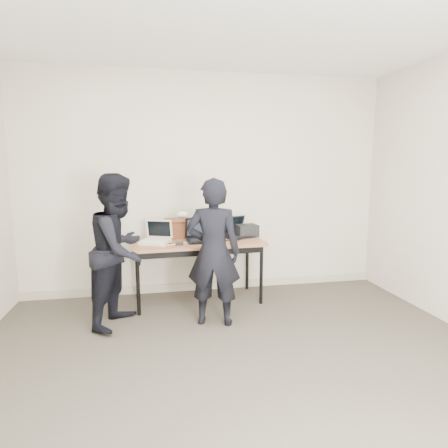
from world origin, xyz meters
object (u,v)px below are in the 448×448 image
object	(u,v)px
laptop_beige	(156,238)
person_typist	(213,252)
laptop_right	(236,232)
person_observer	(119,250)
equipment_box	(247,231)
leather_satchel	(180,228)
laptop_center	(201,236)
desk	(198,246)

from	to	relation	value
laptop_beige	person_typist	bearing A→B (deg)	-28.75
laptop_right	person_observer	world-z (taller)	person_observer
laptop_beige	person_typist	size ratio (longest dim) A/B	0.27
laptop_beige	equipment_box	bearing A→B (deg)	30.48
leather_satchel	person_typist	xyz separation A→B (m)	(0.26, -0.87, -0.11)
laptop_center	laptop_right	size ratio (longest dim) A/B	0.83
desk	person_observer	distance (m)	0.96
desk	laptop_beige	distance (m)	0.48
laptop_beige	leather_satchel	size ratio (longest dim) A/B	1.07
laptop_center	leather_satchel	distance (m)	0.31
laptop_right	leather_satchel	world-z (taller)	leather_satchel
desk	equipment_box	distance (m)	0.67
desk	equipment_box	size ratio (longest dim) A/B	6.13
desk	leather_satchel	bearing A→B (deg)	125.09
laptop_center	leather_satchel	xyz separation A→B (m)	(-0.22, 0.21, 0.07)
desk	person_observer	size ratio (longest dim) A/B	1.01
laptop_right	equipment_box	world-z (taller)	laptop_right
equipment_box	desk	bearing A→B (deg)	-163.04
equipment_box	person_typist	xyz separation A→B (m)	(-0.55, -0.83, -0.06)
laptop_right	person_typist	size ratio (longest dim) A/B	0.29
equipment_box	leather_satchel	bearing A→B (deg)	177.48
equipment_box	person_observer	size ratio (longest dim) A/B	0.17
laptop_beige	person_typist	distance (m)	0.85
desk	laptop_center	size ratio (longest dim) A/B	4.36
person_observer	leather_satchel	bearing A→B (deg)	-19.70
laptop_right	equipment_box	bearing A→B (deg)	-18.44
leather_satchel	equipment_box	bearing A→B (deg)	-5.88
person_typist	laptop_right	bearing A→B (deg)	-101.02
laptop_center	equipment_box	xyz separation A→B (m)	(0.59, 0.18, 0.01)
laptop_right	person_typist	distance (m)	0.93
laptop_right	desk	bearing A→B (deg)	-179.14
laptop_right	leather_satchel	size ratio (longest dim) A/B	1.14
laptop_beige	equipment_box	distance (m)	1.12
laptop_right	person_typist	world-z (taller)	person_typist
laptop_center	person_observer	size ratio (longest dim) A/B	0.23
laptop_beige	leather_satchel	distance (m)	0.37
desk	laptop_right	bearing A→B (deg)	17.50
equipment_box	person_typist	distance (m)	1.00
desk	laptop_center	distance (m)	0.13
laptop_beige	person_observer	xyz separation A→B (m)	(-0.37, -0.46, -0.01)
person_typist	leather_satchel	bearing A→B (deg)	-57.66
laptop_right	laptop_center	bearing A→B (deg)	-179.09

